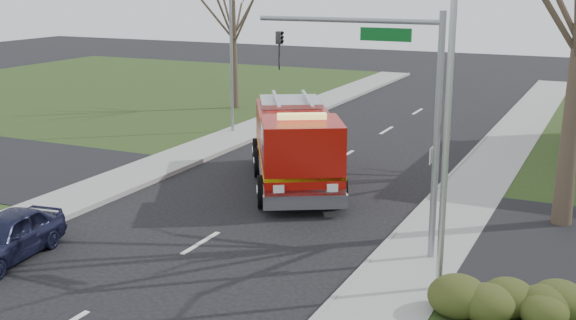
% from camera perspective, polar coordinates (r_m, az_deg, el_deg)
% --- Properties ---
extents(ground, '(120.00, 120.00, 0.00)m').
position_cam_1_polar(ground, '(21.58, -6.91, -6.54)').
color(ground, black).
rests_on(ground, ground).
extents(sidewalk_right, '(2.40, 80.00, 0.15)m').
position_cam_1_polar(sidewalk_right, '(19.20, 9.20, -9.08)').
color(sidewalk_right, gray).
rests_on(sidewalk_right, ground).
extents(sidewalk_left, '(2.40, 80.00, 0.15)m').
position_cam_1_polar(sidewalk_left, '(25.25, -18.98, -3.96)').
color(sidewalk_left, gray).
rests_on(sidewalk_left, ground).
extents(hedge_corner, '(2.80, 2.00, 0.90)m').
position_cam_1_polar(hedge_corner, '(17.60, 17.25, -9.98)').
color(hedge_corner, '#2D3412').
rests_on(hedge_corner, lawn_right).
extents(bare_tree_left, '(4.50, 4.50, 9.00)m').
position_cam_1_polar(bare_tree_left, '(42.56, -4.31, 11.37)').
color(bare_tree_left, '#3F3025').
rests_on(bare_tree_left, ground).
extents(traffic_signal_mast, '(5.29, 0.18, 6.80)m').
position_cam_1_polar(traffic_signal_mast, '(19.60, 8.17, 5.56)').
color(traffic_signal_mast, gray).
rests_on(traffic_signal_mast, ground).
extents(streetlight_pole, '(1.48, 0.16, 8.40)m').
position_cam_1_polar(streetlight_pole, '(17.23, 12.33, 3.68)').
color(streetlight_pole, '#B7BABF').
rests_on(streetlight_pole, ground).
extents(utility_pole_far, '(0.14, 0.14, 7.00)m').
position_cam_1_polar(utility_pole_far, '(35.95, -4.49, 7.57)').
color(utility_pole_far, gray).
rests_on(utility_pole_far, ground).
extents(fire_engine, '(6.27, 8.29, 3.22)m').
position_cam_1_polar(fire_engine, '(26.90, 0.59, 0.97)').
color(fire_engine, '#9F0D07').
rests_on(fire_engine, ground).
extents(parked_car_maroon, '(2.13, 4.14, 1.35)m').
position_cam_1_polar(parked_car_maroon, '(21.48, -21.43, -5.64)').
color(parked_car_maroon, '#171934').
rests_on(parked_car_maroon, ground).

